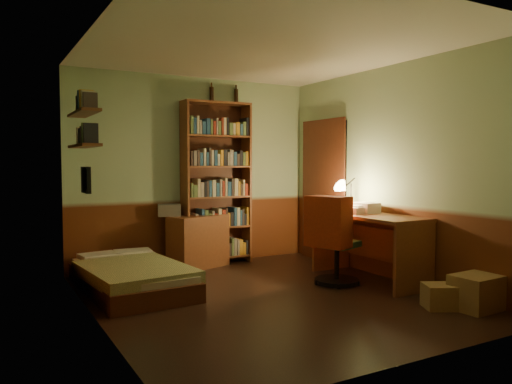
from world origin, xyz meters
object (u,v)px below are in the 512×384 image
bookshelf (216,184)px  cardboard_box_a (476,292)px  dresser (198,241)px  desk (368,247)px  bed (131,267)px  mini_stereo (169,210)px  desk_lamp (351,188)px  office_chair (337,247)px  cardboard_box_b (442,296)px

bookshelf → cardboard_box_a: bookshelf is taller
dresser → desk: size_ratio=0.53×
bed → mini_stereo: mini_stereo is taller
desk_lamp → office_chair: desk_lamp is taller
desk → desk_lamp: size_ratio=2.58×
cardboard_box_a → cardboard_box_b: cardboard_box_a is taller
dresser → cardboard_box_a: dresser is taller
desk → cardboard_box_b: bearing=-98.1°
bookshelf → cardboard_box_a: 3.60m
office_chair → mini_stereo: bearing=108.2°
bed → office_chair: (2.20, -0.86, 0.17)m
cardboard_box_a → cardboard_box_b: (-0.26, 0.19, -0.05)m
dresser → desk: (1.50, -1.72, 0.05)m
bed → mini_stereo: (0.77, 0.92, 0.52)m
bookshelf → cardboard_box_b: bearing=-71.4°
desk → cardboard_box_b: size_ratio=4.50×
mini_stereo → desk: bearing=-27.6°
office_chair → cardboard_box_a: (0.52, -1.49, -0.27)m
dresser → cardboard_box_b: dresser is taller
mini_stereo → cardboard_box_a: mini_stereo is taller
mini_stereo → cardboard_box_b: size_ratio=0.89×
dresser → mini_stereo: mini_stereo is taller
mini_stereo → office_chair: (1.43, -1.78, -0.35)m
desk_lamp → cardboard_box_a: (-0.05, -1.93, -0.92)m
dresser → office_chair: 1.97m
bed → cardboard_box_a: 3.59m
bed → cardboard_box_b: (2.46, -2.16, -0.15)m
bed → mini_stereo: size_ratio=5.97×
office_chair → cardboard_box_b: size_ratio=2.62×
dresser → cardboard_box_b: bearing=-83.5°
dresser → desk_lamp: (1.63, -1.22, 0.74)m
dresser → mini_stereo: (-0.36, 0.12, 0.43)m
dresser → bookshelf: (0.31, 0.08, 0.78)m
bed → desk: 2.79m
dresser → desk: bearing=-66.6°
cardboard_box_a → bed: bearing=139.2°
mini_stereo → cardboard_box_a: (1.95, -3.27, -0.62)m
dresser → office_chair: office_chair is taller
bookshelf → desk_lamp: size_ratio=3.90×
bed → desk_lamp: desk_lamp is taller
dresser → cardboard_box_b: size_ratio=2.39×
desk → desk_lamp: 0.86m
mini_stereo → desk: (1.86, -1.84, -0.39)m
bed → cardboard_box_a: bearing=-43.5°
office_chair → cardboard_box_b: (0.26, -1.30, -0.32)m
bookshelf → office_chair: (0.75, -1.74, -0.69)m
desk → dresser: bearing=130.8°
mini_stereo → bookshelf: 0.76m
dresser → bookshelf: 0.84m
bed → dresser: (1.13, 0.80, 0.09)m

